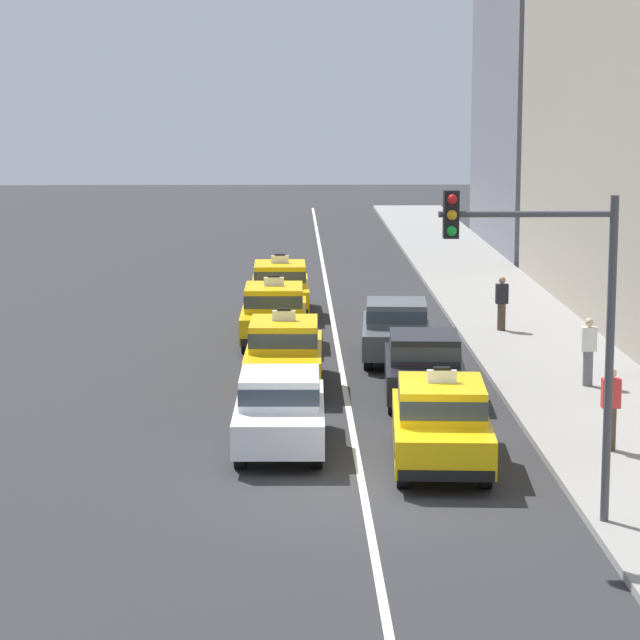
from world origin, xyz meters
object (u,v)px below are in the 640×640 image
taxi_left_third (274,313)px  sedan_right_third (396,328)px  pedestrian_trailing (502,303)px  pedestrian_by_storefront (588,352)px  taxi_right_nearest (441,421)px  taxi_left_second (284,352)px  sedan_right_second (424,365)px  taxi_left_fourth (280,287)px  traffic_light_pole (552,300)px  pedestrian_mid_block (611,409)px  sedan_left_nearest (280,408)px

taxi_left_third → sedan_right_third: size_ratio=1.04×
pedestrian_trailing → pedestrian_by_storefront: bearing=-83.3°
taxi_right_nearest → taxi_left_second: bearing=112.7°
taxi_right_nearest → sedan_right_second: size_ratio=1.06×
taxi_left_third → taxi_left_fourth: size_ratio=1.00×
taxi_left_second → taxi_left_fourth: (-0.18, 11.12, 0.00)m
taxi_left_fourth → pedestrian_trailing: (6.49, -3.93, 0.07)m
taxi_left_fourth → sedan_right_second: taxi_left_fourth is taller
taxi_right_nearest → sedan_right_third: size_ratio=1.06×
taxi_left_fourth → traffic_light_pole: bearing=-78.5°
pedestrian_by_storefront → traffic_light_pole: (-2.88, -10.61, 2.85)m
pedestrian_mid_block → pedestrian_trailing: (-0.10, 13.83, -0.03)m
taxi_left_second → pedestrian_mid_block: (6.41, -6.64, 0.10)m
taxi_left_third → pedestrian_mid_block: taxi_left_third is taller
sedan_left_nearest → taxi_left_second: size_ratio=0.94×
taxi_left_fourth → traffic_light_pole: (4.53, -22.34, 2.94)m
sedan_right_second → sedan_right_third: (-0.28, 5.02, 0.00)m
taxi_right_nearest → pedestrian_by_storefront: taxi_right_nearest is taller
taxi_left_second → pedestrian_trailing: size_ratio=2.92×
sedan_left_nearest → pedestrian_by_storefront: size_ratio=2.66×
sedan_right_second → traffic_light_pole: size_ratio=0.79×
sedan_right_third → pedestrian_by_storefront: (4.27, -4.12, 0.13)m
taxi_left_fourth → sedan_right_second: size_ratio=1.04×
sedan_right_third → pedestrian_mid_block: 10.73m
taxi_left_third → taxi_left_fourth: (0.13, 5.12, 0.00)m
traffic_light_pole → taxi_left_fourth: bearing=101.5°
taxi_left_fourth → pedestrian_mid_block: size_ratio=2.79×
pedestrian_mid_block → pedestrian_by_storefront: 6.09m
taxi_left_fourth → taxi_right_nearest: (3.21, -18.35, 0.00)m
sedan_left_nearest → pedestrian_trailing: pedestrian_trailing is taller
taxi_left_fourth → sedan_right_third: size_ratio=1.04×
sedan_left_nearest → traffic_light_pole: (4.41, -5.31, 2.97)m
sedan_right_second → pedestrian_mid_block: bearing=-58.3°
taxi_left_fourth → taxi_left_third: bearing=-91.4°
sedan_right_third → pedestrian_by_storefront: bearing=-44.0°
sedan_right_third → pedestrian_mid_block: size_ratio=2.69×
sedan_left_nearest → taxi_left_fourth: (-0.12, 17.03, 0.03)m
taxi_right_nearest → pedestrian_mid_block: bearing=9.9°
sedan_right_third → pedestrian_by_storefront: size_ratio=2.70×
taxi_left_fourth → pedestrian_trailing: 7.59m
sedan_left_nearest → pedestrian_mid_block: (6.47, -0.73, 0.13)m
pedestrian_by_storefront → traffic_light_pole: 11.36m
pedestrian_trailing → traffic_light_pole: 18.73m
sedan_right_second → sedan_right_third: 5.03m
pedestrian_trailing → taxi_left_third: bearing=-169.8°
sedan_left_nearest → taxi_right_nearest: taxi_right_nearest is taller
sedan_left_nearest → taxi_left_third: 11.91m
sedan_left_nearest → sedan_right_third: bearing=72.3°
taxi_left_second → taxi_left_third: bearing=93.0°
pedestrian_trailing → traffic_light_pole: bearing=-96.1°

